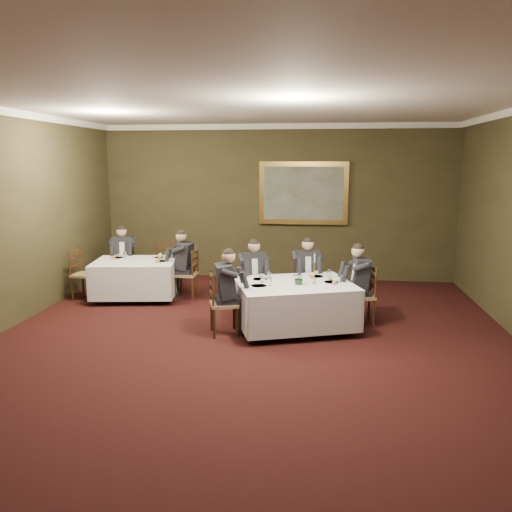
% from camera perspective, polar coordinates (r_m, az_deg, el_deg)
% --- Properties ---
extents(ground, '(10.00, 10.00, 0.00)m').
position_cam_1_polar(ground, '(6.99, -1.28, -11.78)').
color(ground, black).
rests_on(ground, ground).
extents(ceiling, '(8.00, 10.00, 0.10)m').
position_cam_1_polar(ceiling, '(6.51, -1.42, 18.02)').
color(ceiling, silver).
rests_on(ceiling, back_wall).
extents(back_wall, '(8.00, 0.10, 3.50)m').
position_cam_1_polar(back_wall, '(11.46, 2.39, 6.09)').
color(back_wall, '#352F1A').
rests_on(back_wall, ground).
extents(front_wall, '(8.00, 0.10, 3.50)m').
position_cam_1_polar(front_wall, '(1.92, -25.52, -19.17)').
color(front_wall, '#352F1A').
rests_on(front_wall, ground).
extents(crown_molding, '(8.00, 10.00, 0.12)m').
position_cam_1_polar(crown_molding, '(6.50, -1.42, 17.49)').
color(crown_molding, white).
rests_on(crown_molding, back_wall).
extents(table_main, '(2.18, 1.91, 0.67)m').
position_cam_1_polar(table_main, '(8.10, 4.42, -5.25)').
color(table_main, black).
rests_on(table_main, ground).
extents(table_second, '(1.75, 1.44, 0.67)m').
position_cam_1_polar(table_second, '(10.13, -13.58, -2.27)').
color(table_second, black).
rests_on(table_second, ground).
extents(chair_main_backleft, '(0.55, 0.54, 1.00)m').
position_cam_1_polar(chair_main_backleft, '(8.91, -0.33, -4.84)').
color(chair_main_backleft, olive).
rests_on(chair_main_backleft, ground).
extents(diner_main_backleft, '(0.54, 0.58, 1.35)m').
position_cam_1_polar(diner_main_backleft, '(8.84, -0.32, -3.43)').
color(diner_main_backleft, black).
rests_on(diner_main_backleft, chair_main_backleft).
extents(chair_main_backright, '(0.52, 0.50, 1.00)m').
position_cam_1_polar(chair_main_backright, '(9.15, 5.74, -4.48)').
color(chair_main_backright, olive).
rests_on(chair_main_backright, ground).
extents(diner_main_backright, '(0.49, 0.55, 1.35)m').
position_cam_1_polar(diner_main_backright, '(9.08, 5.78, -3.10)').
color(diner_main_backright, black).
rests_on(diner_main_backright, chair_main_backright).
extents(chair_main_endleft, '(0.54, 0.55, 1.00)m').
position_cam_1_polar(chair_main_endleft, '(7.91, -3.74, -6.88)').
color(chair_main_endleft, olive).
rests_on(chair_main_endleft, ground).
extents(diner_main_endleft, '(0.58, 0.53, 1.35)m').
position_cam_1_polar(diner_main_endleft, '(7.85, -3.67, -5.29)').
color(diner_main_endleft, black).
rests_on(diner_main_endleft, chair_main_endleft).
extents(chair_main_endright, '(0.47, 0.49, 1.00)m').
position_cam_1_polar(chair_main_endright, '(8.53, 11.95, -5.79)').
color(chair_main_endright, olive).
rests_on(chair_main_endright, ground).
extents(diner_main_endright, '(0.52, 0.45, 1.35)m').
position_cam_1_polar(diner_main_endright, '(8.46, 11.93, -4.31)').
color(diner_main_endright, black).
rests_on(diner_main_endright, chair_main_endright).
extents(chair_sec_backleft, '(0.53, 0.52, 1.00)m').
position_cam_1_polar(chair_sec_backleft, '(11.03, -14.82, -2.14)').
color(chair_sec_backleft, olive).
rests_on(chair_sec_backleft, ground).
extents(diner_sec_backleft, '(0.51, 0.57, 1.35)m').
position_cam_1_polar(diner_sec_backleft, '(10.98, -14.89, -1.00)').
color(diner_sec_backleft, black).
rests_on(diner_sec_backleft, chair_sec_backleft).
extents(chair_sec_backright, '(0.47, 0.45, 1.00)m').
position_cam_1_polar(chair_sec_backright, '(10.86, -10.44, -2.16)').
color(chair_sec_backright, olive).
rests_on(chair_sec_backright, ground).
extents(chair_sec_endright, '(0.44, 0.46, 1.00)m').
position_cam_1_polar(chair_sec_endright, '(10.00, -7.90, -3.21)').
color(chair_sec_endright, olive).
rests_on(chair_sec_endright, ground).
extents(diner_sec_endright, '(0.50, 0.43, 1.35)m').
position_cam_1_polar(diner_sec_endright, '(9.95, -8.00, -1.93)').
color(diner_sec_endright, black).
rests_on(diner_sec_endright, chair_sec_endright).
extents(chair_sec_endleft, '(0.46, 0.48, 1.00)m').
position_cam_1_polar(chair_sec_endleft, '(10.43, -18.95, -3.11)').
color(chair_sec_endleft, olive).
rests_on(chair_sec_endleft, ground).
extents(centerpiece, '(0.23, 0.20, 0.24)m').
position_cam_1_polar(centerpiece, '(7.90, 4.98, -2.41)').
color(centerpiece, '#2D5926').
rests_on(centerpiece, table_main).
extents(candlestick, '(0.07, 0.07, 0.49)m').
position_cam_1_polar(candlestick, '(7.99, 6.68, -1.84)').
color(candlestick, '#B48F37').
rests_on(candlestick, table_main).
extents(place_setting_table_main, '(0.33, 0.31, 0.14)m').
position_cam_1_polar(place_setting_table_main, '(8.27, 0.82, -2.40)').
color(place_setting_table_main, white).
rests_on(place_setting_table_main, table_main).
extents(place_setting_table_second, '(0.33, 0.31, 0.14)m').
position_cam_1_polar(place_setting_table_second, '(10.48, -15.24, 0.02)').
color(place_setting_table_second, white).
rests_on(place_setting_table_second, table_second).
extents(painting, '(1.99, 0.09, 1.40)m').
position_cam_1_polar(painting, '(11.35, 5.44, 7.15)').
color(painting, gold).
rests_on(painting, back_wall).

